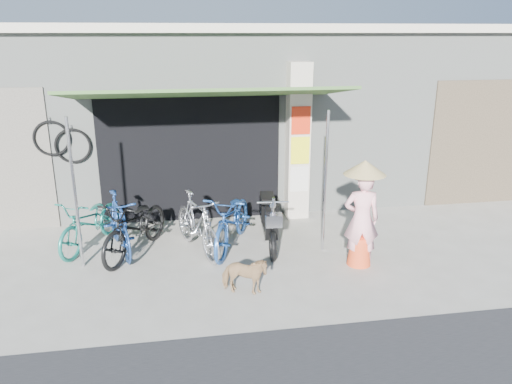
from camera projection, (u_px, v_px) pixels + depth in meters
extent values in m
plane|color=#A39E93|center=(280.00, 273.00, 7.60)|extent=(80.00, 80.00, 0.00)
cube|color=gray|center=(236.00, 110.00, 11.86)|extent=(12.00, 5.00, 3.50)
cube|color=beige|center=(235.00, 29.00, 11.30)|extent=(12.30, 5.30, 0.16)
cube|color=black|center=(190.00, 157.00, 9.46)|extent=(3.40, 0.06, 2.50)
cube|color=black|center=(192.00, 192.00, 9.68)|extent=(3.06, 0.04, 1.10)
torus|color=black|center=(73.00, 146.00, 9.00)|extent=(0.65, 0.05, 0.65)
cylinder|color=silver|center=(71.00, 128.00, 8.92)|extent=(0.02, 0.02, 0.12)
torus|color=black|center=(52.00, 138.00, 8.90)|extent=(0.65, 0.05, 0.65)
cylinder|color=silver|center=(50.00, 120.00, 8.82)|extent=(0.02, 0.02, 0.12)
cube|color=beige|center=(297.00, 142.00, 9.58)|extent=(0.42, 0.42, 3.00)
cube|color=red|center=(301.00, 120.00, 9.24)|extent=(0.36, 0.02, 0.52)
cube|color=#FFFB1C|center=(300.00, 150.00, 9.41)|extent=(0.36, 0.02, 0.52)
cube|color=silver|center=(299.00, 179.00, 9.58)|extent=(0.36, 0.02, 0.50)
cube|color=#365A28|center=(208.00, 93.00, 8.24)|extent=(4.60, 1.88, 0.35)
cylinder|color=silver|center=(75.00, 195.00, 7.48)|extent=(0.05, 0.05, 2.36)
cylinder|color=silver|center=(325.00, 183.00, 8.09)|extent=(0.05, 0.05, 2.36)
cube|color=brown|center=(489.00, 143.00, 10.42)|extent=(2.60, 0.06, 2.60)
imported|color=#197263|center=(91.00, 222.00, 8.41)|extent=(1.28, 1.83, 0.91)
imported|color=navy|center=(119.00, 224.00, 8.22)|extent=(0.91, 1.72, 0.99)
imported|color=black|center=(136.00, 226.00, 8.13)|extent=(1.44, 1.97, 0.99)
imported|color=silver|center=(197.00, 224.00, 8.19)|extent=(1.03, 1.76, 1.02)
imported|color=#1F498F|center=(233.00, 220.00, 8.38)|extent=(1.35, 2.03, 1.01)
imported|color=#9E7A53|center=(244.00, 276.00, 6.93)|extent=(0.73, 0.51, 0.57)
torus|color=black|center=(273.00, 246.00, 7.95)|extent=(0.14, 0.52, 0.51)
torus|color=black|center=(266.00, 218.00, 9.15)|extent=(0.14, 0.52, 0.51)
cube|color=black|center=(269.00, 227.00, 8.53)|extent=(0.30, 0.94, 0.10)
cube|color=black|center=(267.00, 209.00, 8.78)|extent=(0.30, 0.55, 0.33)
cube|color=black|center=(268.00, 198.00, 8.72)|extent=(0.28, 0.55, 0.09)
cube|color=black|center=(272.00, 222.00, 8.03)|extent=(0.22, 0.12, 0.54)
cylinder|color=silver|center=(273.00, 202.00, 7.76)|extent=(0.50, 0.08, 0.03)
cube|color=silver|center=(274.00, 220.00, 7.66)|extent=(0.27, 0.22, 0.19)
imported|color=#F5A5AF|center=(361.00, 219.00, 7.69)|extent=(0.61, 0.45, 1.52)
cone|color=#DE461F|center=(359.00, 251.00, 7.85)|extent=(0.38, 0.38, 0.46)
cone|color=tan|center=(365.00, 167.00, 7.43)|extent=(0.64, 0.64, 0.22)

